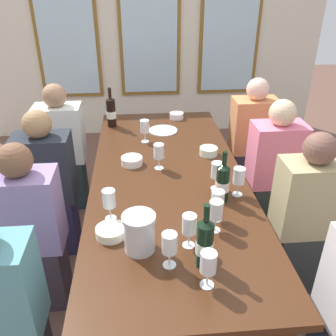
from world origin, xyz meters
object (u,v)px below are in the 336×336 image
object	(u,v)px
wine_glass_3	(159,152)
seated_person_2	(31,234)
tasting_bowl_0	(111,232)
wine_glass_5	(169,244)
wine_glass_6	(208,264)
seated_person_1	(273,174)
seated_person_6	(0,316)
wine_bottle_2	(111,112)
wine_glass_4	(218,200)
dining_table	(168,185)
wine_glass_1	(145,127)
tasting_bowl_1	(209,151)
wine_glass_8	(216,211)
wine_bottle_0	(223,182)
wine_glass_0	(239,177)
seated_person_4	(63,151)
wine_glass_7	(189,226)
tasting_bowl_3	(177,116)
wine_glass_2	(217,171)
seated_person_0	(49,188)
seated_person_5	(251,143)
seated_person_3	(304,219)
metal_pitcher	(139,233)
white_plate_0	(163,131)
wine_bottle_1	(205,243)
tasting_bowl_2	(132,161)
wine_glass_9	(109,200)

from	to	relation	value
wine_glass_3	seated_person_2	distance (m)	0.92
tasting_bowl_0	wine_glass_5	xyz separation A→B (m)	(0.27, -0.23, 0.10)
wine_glass_6	seated_person_2	world-z (taller)	seated_person_2
seated_person_1	seated_person_6	distance (m)	2.02
wine_glass_5	wine_bottle_2	bearing A→B (deg)	101.20
wine_glass_4	wine_bottle_2	bearing A→B (deg)	114.06
dining_table	wine_glass_1	size ratio (longest dim) A/B	13.20
tasting_bowl_1	wine_glass_8	world-z (taller)	wine_glass_8
dining_table	wine_bottle_0	distance (m)	0.44
tasting_bowl_0	wine_glass_0	distance (m)	0.78
wine_glass_5	seated_person_2	world-z (taller)	seated_person_2
wine_glass_0	seated_person_4	size ratio (longest dim) A/B	0.16
wine_glass_7	tasting_bowl_3	bearing A→B (deg)	85.79
tasting_bowl_0	wine_glass_3	world-z (taller)	wine_glass_3
wine_glass_2	seated_person_0	size ratio (longest dim) A/B	0.16
seated_person_4	tasting_bowl_1	bearing A→B (deg)	-27.43
seated_person_1	seated_person_5	bearing A→B (deg)	90.00
seated_person_3	seated_person_4	distance (m)	2.00
seated_person_1	metal_pitcher	bearing A→B (deg)	-135.56
white_plate_0	wine_glass_4	xyz separation A→B (m)	(0.19, -1.21, 0.12)
seated_person_3	wine_glass_5	bearing A→B (deg)	-148.58
white_plate_0	tasting_bowl_3	world-z (taller)	tasting_bowl_3
wine_bottle_1	wine_glass_1	xyz separation A→B (m)	(-0.22, 1.33, 0.00)
metal_pitcher	tasting_bowl_3	bearing A→B (deg)	78.10
metal_pitcher	seated_person_5	size ratio (longest dim) A/B	0.17
white_plate_0	tasting_bowl_0	distance (m)	1.34
dining_table	seated_person_4	distance (m)	1.21
wine_bottle_1	wine_glass_0	world-z (taller)	wine_bottle_1
seated_person_0	wine_glass_3	bearing A→B (deg)	-11.72
metal_pitcher	tasting_bowl_2	xyz separation A→B (m)	(-0.04, 0.85, -0.07)
wine_bottle_2	wine_glass_5	world-z (taller)	wine_bottle_2
tasting_bowl_0	wine_glass_8	xyz separation A→B (m)	(0.52, -0.00, 0.09)
wine_bottle_0	seated_person_0	xyz separation A→B (m)	(-1.11, 0.56, -0.33)
metal_pitcher	wine_glass_8	xyz separation A→B (m)	(0.38, 0.11, 0.02)
wine_glass_4	wine_glass_7	world-z (taller)	same
seated_person_2	seated_person_6	size ratio (longest dim) A/B	1.00
wine_bottle_1	wine_glass_5	bearing A→B (deg)	178.21
tasting_bowl_1	seated_person_2	size ratio (longest dim) A/B	0.11
wine_bottle_0	seated_person_1	distance (m)	0.89
seated_person_4	seated_person_5	xyz separation A→B (m)	(1.66, 0.03, 0.00)
wine_glass_0	seated_person_4	xyz separation A→B (m)	(-1.21, 1.12, -0.33)
seated_person_1	wine_bottle_1	bearing A→B (deg)	-123.38
wine_glass_1	wine_glass_4	xyz separation A→B (m)	(0.34, -1.01, 0.00)
seated_person_3	seated_person_2	bearing A→B (deg)	179.95
wine_glass_2	wine_glass_8	world-z (taller)	same
wine_glass_3	wine_glass_7	xyz separation A→B (m)	(0.09, -0.77, -0.00)
wine_bottle_2	wine_glass_5	xyz separation A→B (m)	(0.33, -1.67, -0.00)
dining_table	seated_person_6	xyz separation A→B (m)	(-0.83, -0.82, -0.14)
wine_glass_4	wine_glass_9	world-z (taller)	same
wine_glass_4	wine_glass_9	xyz separation A→B (m)	(-0.55, 0.06, -0.00)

